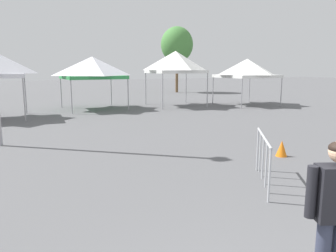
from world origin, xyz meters
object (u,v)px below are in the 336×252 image
traffic_cone_near_barrier (282,148)px  tree_behind_tents_center (177,45)px  canopy_tent_behind_right (176,62)px  crowd_barrier_mid_lot (263,151)px  canopy_tent_far_right (92,68)px  person_foreground (335,210)px  canopy_tent_far_left (247,68)px

traffic_cone_near_barrier → tree_behind_tents_center: bearing=72.1°
canopy_tent_behind_right → crowd_barrier_mid_lot: canopy_tent_behind_right is taller
canopy_tent_far_right → crowd_barrier_mid_lot: canopy_tent_far_right is taller
person_foreground → crowd_barrier_mid_lot: bearing=62.3°
canopy_tent_far_left → crowd_barrier_mid_lot: size_ratio=1.97×
canopy_tent_far_left → crowd_barrier_mid_lot: bearing=-125.0°
canopy_tent_far_right → canopy_tent_behind_right: canopy_tent_behind_right is taller
crowd_barrier_mid_lot → person_foreground: bearing=-117.7°
canopy_tent_behind_right → traffic_cone_near_barrier: canopy_tent_behind_right is taller
canopy_tent_far_left → crowd_barrier_mid_lot: canopy_tent_far_left is taller
tree_behind_tents_center → crowd_barrier_mid_lot: 27.95m
canopy_tent_behind_right → crowd_barrier_mid_lot: size_ratio=1.99×
canopy_tent_far_left → tree_behind_tents_center: 12.81m
canopy_tent_behind_right → person_foreground: bearing=-109.3°
person_foreground → tree_behind_tents_center: size_ratio=0.27×
tree_behind_tents_center → traffic_cone_near_barrier: bearing=-107.9°
canopy_tent_far_right → person_foreground: size_ratio=2.07×
tree_behind_tents_center → canopy_tent_behind_right: bearing=-115.1°
canopy_tent_far_right → canopy_tent_far_left: 10.24m
canopy_tent_far_left → traffic_cone_near_barrier: canopy_tent_far_left is taller
canopy_tent_far_right → tree_behind_tents_center: bearing=45.7°
crowd_barrier_mid_lot → traffic_cone_near_barrier: bearing=39.2°
canopy_tent_behind_right → canopy_tent_far_right: bearing=175.8°
traffic_cone_near_barrier → canopy_tent_far_left: bearing=58.0°
traffic_cone_near_barrier → canopy_tent_behind_right: bearing=79.0°
canopy_tent_far_left → person_foreground: bearing=-123.7°
canopy_tent_behind_right → tree_behind_tents_center: tree_behind_tents_center is taller
person_foreground → traffic_cone_near_barrier: 6.18m
canopy_tent_behind_right → traffic_cone_near_barrier: bearing=-101.0°
canopy_tent_behind_right → traffic_cone_near_barrier: size_ratio=7.78×
crowd_barrier_mid_lot → traffic_cone_near_barrier: crowd_barrier_mid_lot is taller
traffic_cone_near_barrier → crowd_barrier_mid_lot: bearing=-140.8°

